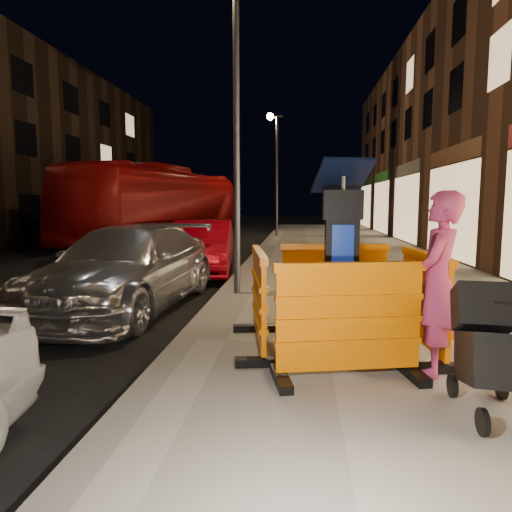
# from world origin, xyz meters

# --- Properties ---
(ground_plane) EXTENTS (120.00, 120.00, 0.00)m
(ground_plane) POSITION_xyz_m (0.00, 0.00, 0.00)
(ground_plane) COLOR black
(ground_plane) RESTS_ON ground
(sidewalk) EXTENTS (6.00, 60.00, 0.15)m
(sidewalk) POSITION_xyz_m (3.00, 0.00, 0.07)
(sidewalk) COLOR gray
(sidewalk) RESTS_ON ground
(kerb) EXTENTS (0.30, 60.00, 0.15)m
(kerb) POSITION_xyz_m (0.00, 0.00, 0.07)
(kerb) COLOR slate
(kerb) RESTS_ON ground
(parking_kiosk) EXTENTS (0.73, 0.73, 2.07)m
(parking_kiosk) POSITION_xyz_m (1.90, -0.21, 1.19)
(parking_kiosk) COLOR black
(parking_kiosk) RESTS_ON sidewalk
(barrier_front) EXTENTS (1.58, 0.91, 1.16)m
(barrier_front) POSITION_xyz_m (1.90, -1.16, 0.73)
(barrier_front) COLOR orange
(barrier_front) RESTS_ON sidewalk
(barrier_back) EXTENTS (1.52, 0.72, 1.16)m
(barrier_back) POSITION_xyz_m (1.90, 0.74, 0.73)
(barrier_back) COLOR orange
(barrier_back) RESTS_ON sidewalk
(barrier_kerbside) EXTENTS (0.84, 1.56, 1.16)m
(barrier_kerbside) POSITION_xyz_m (0.95, -0.21, 0.73)
(barrier_kerbside) COLOR orange
(barrier_kerbside) RESTS_ON sidewalk
(barrier_bldgside) EXTENTS (0.74, 1.53, 1.16)m
(barrier_bldgside) POSITION_xyz_m (2.85, -0.21, 0.73)
(barrier_bldgside) COLOR orange
(barrier_bldgside) RESTS_ON sidewalk
(car_silver) EXTENTS (2.42, 5.14, 1.45)m
(car_silver) POSITION_xyz_m (-1.60, 2.21, 0.00)
(car_silver) COLOR silver
(car_silver) RESTS_ON ground
(car_red) EXTENTS (1.97, 4.39, 1.40)m
(car_red) POSITION_xyz_m (-1.10, 6.19, 0.00)
(car_red) COLOR maroon
(car_red) RESTS_ON ground
(bus_doubledecker) EXTENTS (4.83, 12.46, 3.39)m
(bus_doubledecker) POSITION_xyz_m (-4.66, 14.46, 0.00)
(bus_doubledecker) COLOR #960B0E
(bus_doubledecker) RESTS_ON ground
(man) EXTENTS (0.70, 0.80, 1.84)m
(man) POSITION_xyz_m (2.79, -0.89, 1.07)
(man) COLOR #B73463
(man) RESTS_ON sidewalk
(stroller) EXTENTS (0.64, 0.89, 1.04)m
(stroller) POSITION_xyz_m (2.99, -1.79, 0.67)
(stroller) COLOR black
(stroller) RESTS_ON sidewalk
(street_lamp_mid) EXTENTS (0.12, 0.12, 6.00)m
(street_lamp_mid) POSITION_xyz_m (0.25, 3.00, 3.15)
(street_lamp_mid) COLOR #3F3F44
(street_lamp_mid) RESTS_ON sidewalk
(street_lamp_far) EXTENTS (0.12, 0.12, 6.00)m
(street_lamp_far) POSITION_xyz_m (0.25, 18.00, 3.15)
(street_lamp_far) COLOR #3F3F44
(street_lamp_far) RESTS_ON sidewalk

